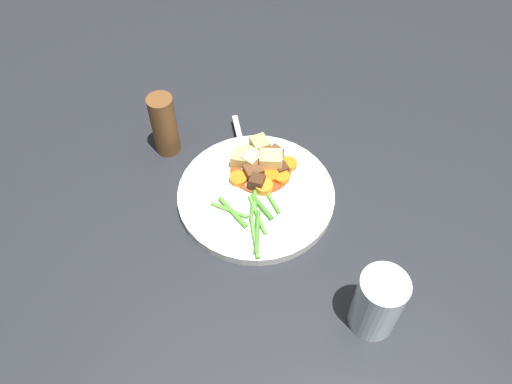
{
  "coord_description": "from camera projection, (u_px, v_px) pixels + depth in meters",
  "views": [
    {
      "loc": [
        -0.51,
        -0.09,
        0.68
      ],
      "look_at": [
        0.0,
        0.0,
        0.02
      ],
      "focal_mm": 35.21,
      "sensor_mm": 36.0,
      "label": 1
    }
  ],
  "objects": [
    {
      "name": "carrot_slice_1",
      "position": [
        282.0,
        177.0,
        0.86
      ],
      "size": [
        0.04,
        0.04,
        0.01
      ],
      "primitive_type": "cylinder",
      "rotation": [
        0.0,
        0.0,
        2.23
      ],
      "color": "orange",
      "rests_on": "dinner_plate"
    },
    {
      "name": "meat_chunk_0",
      "position": [
        255.0,
        182.0,
        0.84
      ],
      "size": [
        0.03,
        0.03,
        0.02
      ],
      "primitive_type": "cube",
      "rotation": [
        0.0,
        0.0,
        6.15
      ],
      "color": "#4C2B19",
      "rests_on": "dinner_plate"
    },
    {
      "name": "potato_chunk_2",
      "position": [
        240.0,
        158.0,
        0.87
      ],
      "size": [
        0.03,
        0.03,
        0.02
      ],
      "primitive_type": "cube",
      "rotation": [
        0.0,
        0.0,
        6.23
      ],
      "color": "#DBBC6B",
      "rests_on": "dinner_plate"
    },
    {
      "name": "potato_chunk_0",
      "position": [
        249.0,
        155.0,
        0.88
      ],
      "size": [
        0.03,
        0.04,
        0.02
      ],
      "primitive_type": "cube",
      "rotation": [
        0.0,
        0.0,
        4.42
      ],
      "color": "#DBBC6B",
      "rests_on": "dinner_plate"
    },
    {
      "name": "carrot_slice_4",
      "position": [
        289.0,
        164.0,
        0.88
      ],
      "size": [
        0.03,
        0.03,
        0.01
      ],
      "primitive_type": "cylinder",
      "rotation": [
        0.0,
        0.0,
        4.58
      ],
      "color": "orange",
      "rests_on": "dinner_plate"
    },
    {
      "name": "meat_chunk_2",
      "position": [
        275.0,
        152.0,
        0.89
      ],
      "size": [
        0.03,
        0.03,
        0.02
      ],
      "primitive_type": "cube",
      "rotation": [
        0.0,
        0.0,
        0.99
      ],
      "color": "brown",
      "rests_on": "dinner_plate"
    },
    {
      "name": "fork",
      "position": [
        243.0,
        152.0,
        0.9
      ],
      "size": [
        0.17,
        0.08,
        0.0
      ],
      "color": "silver",
      "rests_on": "dinner_plate"
    },
    {
      "name": "green_bean_2",
      "position": [
        262.0,
        207.0,
        0.82
      ],
      "size": [
        0.05,
        0.05,
        0.01
      ],
      "primitive_type": "cylinder",
      "rotation": [
        0.0,
        1.57,
        3.91
      ],
      "color": "#4C8E33",
      "rests_on": "dinner_plate"
    },
    {
      "name": "stew_sauce",
      "position": [
        264.0,
        170.0,
        0.87
      ],
      "size": [
        0.11,
        0.11,
        0.0
      ],
      "primitive_type": "cylinder",
      "color": "brown",
      "rests_on": "dinner_plate"
    },
    {
      "name": "green_bean_1",
      "position": [
        252.0,
        207.0,
        0.82
      ],
      "size": [
        0.06,
        0.01,
        0.01
      ],
      "primitive_type": "cylinder",
      "rotation": [
        0.0,
        1.57,
        3.23
      ],
      "color": "#4C8E33",
      "rests_on": "dinner_plate"
    },
    {
      "name": "green_bean_4",
      "position": [
        233.0,
        212.0,
        0.81
      ],
      "size": [
        0.05,
        0.06,
        0.01
      ],
      "primitive_type": "cylinder",
      "rotation": [
        0.0,
        1.57,
        3.98
      ],
      "color": "#599E38",
      "rests_on": "dinner_plate"
    },
    {
      "name": "pepper_mill",
      "position": [
        164.0,
        125.0,
        0.88
      ],
      "size": [
        0.04,
        0.04,
        0.12
      ],
      "primitive_type": "cylinder",
      "color": "brown",
      "rests_on": "ground_plane"
    },
    {
      "name": "meat_chunk_1",
      "position": [
        266.0,
        157.0,
        0.88
      ],
      "size": [
        0.03,
        0.03,
        0.02
      ],
      "primitive_type": "cube",
      "rotation": [
        0.0,
        0.0,
        5.86
      ],
      "color": "brown",
      "rests_on": "dinner_plate"
    },
    {
      "name": "potato_chunk_1",
      "position": [
        252.0,
        161.0,
        0.87
      ],
      "size": [
        0.04,
        0.04,
        0.03
      ],
      "primitive_type": "cube",
      "rotation": [
        0.0,
        0.0,
        2.6
      ],
      "color": "#EAD68C",
      "rests_on": "dinner_plate"
    },
    {
      "name": "green_bean_7",
      "position": [
        256.0,
        195.0,
        0.84
      ],
      "size": [
        0.05,
        0.02,
        0.01
      ],
      "primitive_type": "cylinder",
      "rotation": [
        0.0,
        1.57,
        3.31
      ],
      "color": "#599E38",
      "rests_on": "dinner_plate"
    },
    {
      "name": "potato_chunk_4",
      "position": [
        271.0,
        161.0,
        0.86
      ],
      "size": [
        0.04,
        0.04,
        0.03
      ],
      "primitive_type": "cube",
      "rotation": [
        0.0,
        0.0,
        1.71
      ],
      "color": "#E5CC7A",
      "rests_on": "dinner_plate"
    },
    {
      "name": "green_bean_8",
      "position": [
        254.0,
        236.0,
        0.79
      ],
      "size": [
        0.08,
        0.03,
        0.01
      ],
      "primitive_type": "cylinder",
      "rotation": [
        0.0,
        1.57,
        3.45
      ],
      "color": "#66AD42",
      "rests_on": "dinner_plate"
    },
    {
      "name": "meat_chunk_3",
      "position": [
        282.0,
        168.0,
        0.87
      ],
      "size": [
        0.03,
        0.03,
        0.02
      ],
      "primitive_type": "cube",
      "rotation": [
        0.0,
        0.0,
        0.63
      ],
      "color": "#4C2B19",
      "rests_on": "dinner_plate"
    },
    {
      "name": "meat_chunk_4",
      "position": [
        254.0,
        172.0,
        0.86
      ],
      "size": [
        0.04,
        0.04,
        0.02
      ],
      "primitive_type": "cube",
      "rotation": [
        0.0,
        0.0,
        0.58
      ],
      "color": "brown",
      "rests_on": "dinner_plate"
    },
    {
      "name": "green_bean_6",
      "position": [
        257.0,
        215.0,
        0.81
      ],
      "size": [
        0.07,
        0.04,
        0.01
      ],
      "primitive_type": "cylinder",
      "rotation": [
        0.0,
        1.57,
        3.65
      ],
      "color": "#66AD42",
      "rests_on": "dinner_plate"
    },
    {
      "name": "green_bean_5",
      "position": [
        257.0,
        232.0,
        0.79
      ],
      "size": [
        0.08,
        0.02,
        0.01
      ],
      "primitive_type": "cylinder",
      "rotation": [
        0.0,
        1.57,
        3.27
      ],
      "color": "#4C8E33",
      "rests_on": "dinner_plate"
    },
    {
      "name": "green_bean_3",
      "position": [
        272.0,
        201.0,
        0.83
      ],
      "size": [
        0.05,
        0.03,
        0.01
      ],
      "primitive_type": "cylinder",
      "rotation": [
        0.0,
        1.57,
        3.73
      ],
      "color": "#599E38",
      "rests_on": "dinner_plate"
    },
    {
      "name": "green_bean_0",
      "position": [
        229.0,
        210.0,
        0.82
      ],
      "size": [
        0.02,
        0.07,
        0.01
      ],
      "primitive_type": "cylinder",
      "rotation": [
        0.0,
        1.57,
        4.44
      ],
      "color": "#66AD42",
      "rests_on": "dinner_plate"
    },
    {
      "name": "carrot_slice_3",
      "position": [
        238.0,
        179.0,
        0.85
      ],
      "size": [
        0.04,
        0.04,
        0.01
      ],
      "primitive_type": "cylinder",
      "rotation": [
        0.0,
        0.0,
        5.98
      ],
      "color": "orange",
      "rests_on": "dinner_plate"
    },
    {
      "name": "carrot_slice_2",
      "position": [
        270.0,
        175.0,
        0.86
      ],
      "size": [
        0.04,
        0.04,
        0.01
      ],
      "primitive_type": "cylinder",
      "rotation": [
        0.0,
        0.0,
        4.06
      ],
      "color": "orange",
      "rests_on": "dinner_plate"
    },
    {
      "name": "water_glass",
      "position": [
        378.0,
        303.0,
        0.68
      ],
      "size": [
        0.07,
        0.07,
        0.11
      ],
      "primitive_type": "cylinder",
      "color": "silver",
      "rests_on": "ground_plane"
    },
    {
      "name": "potato_chunk_3",
      "position": [
        260.0,
        146.0,
        0.89
      ],
      "size": [
        0.04,
        0.04,
        0.03
      ],
      "primitive_type": "cube",
      "rotation": [
        0.0,
        0.0,
        5.32
      ],
      "color": "#DBBC6B",
      "rests_on": "dinner_plate"
    },
    {
      "name": "carrot_slice_0",
      "position": [
        264.0,
        187.0,
        0.84
      ],
      "size": [
        0.03,
        0.03,
        0.01
      ],
      "primitive_type": "cylinder",
      "rotation": [
        0.0,
        0.0,
        4.77
      ],
      "color": "orange",
      "rests_on": "dinner_plate"
    },
    {
      "name": "ground_plane",
      "position": [
        256.0,
        198.0,
        0.86
      ],
      "size": [
        3.0,
        3.0,
        0.0
      ],
      "primitive_type": "plane",
      "color": "#26282D"
    },
    {
      "name": "dinner_plate",
      "position": [
        256.0,
        195.0,
        0.85
      ],
      "size": [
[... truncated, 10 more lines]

